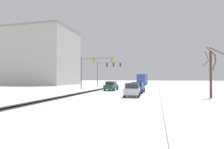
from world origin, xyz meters
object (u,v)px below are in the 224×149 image
(office_building_far_left_block, at_px, (35,57))
(car_dark_green_lead, at_px, (111,86))
(bare_tree_sidewalk_mid, at_px, (211,71))
(bus_oncoming, at_px, (143,79))
(car_silver_third, at_px, (132,90))
(traffic_signal_near_left, at_px, (92,66))
(traffic_signal_far_left, at_px, (107,68))
(car_blue_second, at_px, (138,87))

(office_building_far_left_block, bearing_deg, car_dark_green_lead, -32.02)
(office_building_far_left_block, bearing_deg, bare_tree_sidewalk_mid, -32.43)
(bus_oncoming, bearing_deg, car_silver_third, -87.38)
(bus_oncoming, xyz_separation_m, bare_tree_sidewalk_mid, (10.48, -37.17, 1.06))
(traffic_signal_near_left, relative_size, traffic_signal_far_left, 1.08)
(traffic_signal_far_left, xyz_separation_m, office_building_far_left_block, (-27.51, 7.52, 4.35))
(traffic_signal_far_left, height_order, car_blue_second, traffic_signal_far_left)
(car_silver_third, height_order, bus_oncoming, bus_oncoming)
(car_blue_second, bearing_deg, bus_oncoming, 93.14)
(car_blue_second, bearing_deg, car_silver_third, -90.49)
(car_blue_second, distance_m, office_building_far_left_block, 44.88)
(car_blue_second, height_order, office_building_far_left_block, office_building_far_left_block)
(car_silver_third, distance_m, office_building_far_left_block, 47.92)
(traffic_signal_far_left, xyz_separation_m, bus_oncoming, (7.77, 15.61, -2.81))
(car_blue_second, xyz_separation_m, office_building_far_left_block, (-37.04, 23.94, 8.33))
(traffic_signal_near_left, bearing_deg, car_dark_green_lead, -25.34)
(traffic_signal_near_left, relative_size, office_building_far_left_block, 0.26)
(car_dark_green_lead, height_order, bus_oncoming, bus_oncoming)
(car_silver_third, relative_size, bare_tree_sidewalk_mid, 0.74)
(bus_oncoming, relative_size, office_building_far_left_block, 0.41)
(car_silver_third, xyz_separation_m, office_building_far_left_block, (-36.99, 29.30, 8.33))
(office_building_far_left_block, bearing_deg, bus_oncoming, 12.91)
(car_dark_green_lead, relative_size, bare_tree_sidewalk_mid, 0.73)
(bus_oncoming, bearing_deg, office_building_far_left_block, -167.09)
(traffic_signal_near_left, distance_m, car_dark_green_lead, 6.26)
(car_silver_third, bearing_deg, car_dark_green_lead, 118.64)
(traffic_signal_far_left, distance_m, office_building_far_left_block, 28.85)
(car_blue_second, height_order, bus_oncoming, bus_oncoming)
(traffic_signal_near_left, relative_size, bus_oncoming, 0.64)
(traffic_signal_far_left, height_order, bare_tree_sidewalk_mid, traffic_signal_far_left)
(traffic_signal_far_left, relative_size, bus_oncoming, 0.59)
(traffic_signal_near_left, bearing_deg, car_silver_third, -50.19)
(traffic_signal_near_left, xyz_separation_m, office_building_far_left_block, (-27.43, 17.82, 4.46))
(bus_oncoming, relative_size, bare_tree_sidewalk_mid, 1.95)
(car_dark_green_lead, bearing_deg, bare_tree_sidewalk_mid, -33.37)
(traffic_signal_far_left, bearing_deg, car_silver_third, -66.47)
(bus_oncoming, distance_m, bare_tree_sidewalk_mid, 38.63)
(traffic_signal_near_left, relative_size, bare_tree_sidewalk_mid, 1.24)
(bare_tree_sidewalk_mid, bearing_deg, car_blue_second, 149.48)
(bus_oncoming, distance_m, office_building_far_left_block, 36.90)
(car_dark_green_lead, relative_size, car_silver_third, 0.99)
(traffic_signal_near_left, distance_m, office_building_far_left_block, 33.01)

